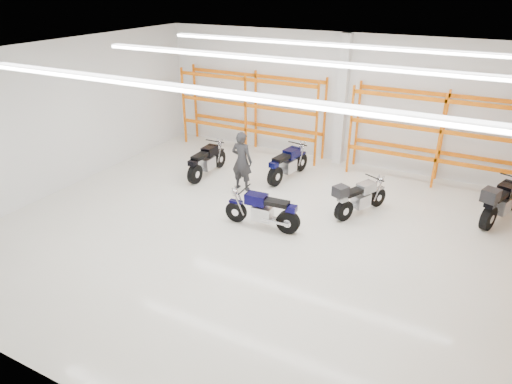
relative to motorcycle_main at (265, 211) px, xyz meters
The scene contains 11 objects.
ground 0.58m from the motorcycle_main, 60.00° to the right, with size 14.00×14.00×0.00m, color beige.
room_shell 2.80m from the motorcycle_main, 57.44° to the right, with size 14.02×12.02×4.51m.
motorcycle_main is the anchor object (origin of this frame).
motorcycle_back_a 4.03m from the motorcycle_main, 146.32° to the left, with size 0.72×2.18×1.07m.
motorcycle_back_b 3.39m from the motorcycle_main, 104.47° to the left, with size 0.79×2.21×1.09m.
motorcycle_back_c 2.71m from the motorcycle_main, 43.78° to the left, with size 1.13×1.99×1.08m.
motorcycle_back_d 6.38m from the motorcycle_main, 30.82° to the left, with size 1.14×2.35×1.24m.
standing_man 2.63m from the motorcycle_main, 133.02° to the left, with size 0.69×0.45×1.90m, color black.
structural_column 5.83m from the motorcycle_main, 88.43° to the left, with size 0.32×0.32×4.50m, color white.
pallet_racking_back_left 6.28m from the motorcycle_main, 121.91° to the left, with size 5.67×0.87×3.00m.
pallet_racking_back_right 6.44m from the motorcycle_main, 55.75° to the left, with size 5.67×0.87×3.00m.
Camera 1 is at (4.64, -9.33, 6.12)m, focal length 32.00 mm.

